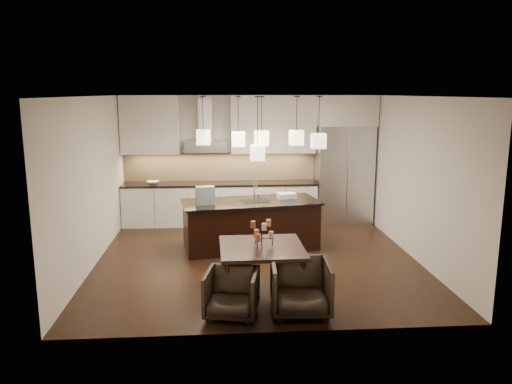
{
  "coord_description": "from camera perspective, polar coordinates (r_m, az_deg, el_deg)",
  "views": [
    {
      "loc": [
        -0.63,
        -8.32,
        2.87
      ],
      "look_at": [
        0.0,
        0.2,
        1.15
      ],
      "focal_mm": 35.0,
      "sensor_mm": 36.0,
      "label": 1
    }
  ],
  "objects": [
    {
      "name": "armchair_right",
      "position": [
        6.67,
        5.11,
        -10.81
      ],
      "size": [
        0.81,
        0.83,
        0.72
      ],
      "primitive_type": "imported",
      "rotation": [
        0.0,
        0.0,
        -0.06
      ],
      "color": "black",
      "rests_on": "floor"
    },
    {
      "name": "hood_canopy",
      "position": [
        10.87,
        -5.78,
        5.25
      ],
      "size": [
        0.9,
        0.52,
        0.24
      ],
      "primitive_type": "cube",
      "color": "#B7B7BA",
      "rests_on": "wall_back"
    },
    {
      "name": "wall_left",
      "position": [
        8.72,
        -18.31,
        1.09
      ],
      "size": [
        0.02,
        5.5,
        2.8
      ],
      "primitive_type": "cube",
      "color": "silver",
      "rests_on": "ground"
    },
    {
      "name": "pendant_c",
      "position": [
        8.8,
        0.64,
        6.17
      ],
      "size": [
        0.24,
        0.24,
        0.26
      ],
      "primitive_type": "cube",
      "color": "beige",
      "rests_on": "ceiling"
    },
    {
      "name": "candle_b",
      "position": [
        7.2,
        0.05,
        -4.68
      ],
      "size": [
        0.07,
        0.07,
        0.09
      ],
      "primitive_type": "cylinder",
      "rotation": [
        0.0,
        0.0,
        0.02
      ],
      "color": "#DD6C3E",
      "rests_on": "candelabra"
    },
    {
      "name": "island_top",
      "position": [
        9.21,
        -0.63,
        -1.15
      ],
      "size": [
        2.63,
        1.43,
        0.04
      ],
      "primitive_type": "cube",
      "rotation": [
        0.0,
        0.0,
        0.16
      ],
      "color": "black",
      "rests_on": "island_body"
    },
    {
      "name": "food_container",
      "position": [
        9.46,
        3.54,
        -0.42
      ],
      "size": [
        0.36,
        0.28,
        0.1
      ],
      "primitive_type": "cube",
      "rotation": [
        0.0,
        0.0,
        0.16
      ],
      "color": "silver",
      "rests_on": "island_top"
    },
    {
      "name": "candle_a",
      "position": [
        7.11,
        1.73,
        -4.89
      ],
      "size": [
        0.07,
        0.07,
        0.09
      ],
      "primitive_type": "cylinder",
      "rotation": [
        0.0,
        0.0,
        0.02
      ],
      "color": "beige",
      "rests_on": "candelabra"
    },
    {
      "name": "candle_c",
      "position": [
        6.98,
        0.22,
        -5.19
      ],
      "size": [
        0.07,
        0.07,
        0.09
      ],
      "primitive_type": "cylinder",
      "rotation": [
        0.0,
        0.0,
        0.02
      ],
      "color": "brown",
      "rests_on": "candelabra"
    },
    {
      "name": "fruit_bowl",
      "position": [
        10.97,
        -11.7,
        1.07
      ],
      "size": [
        0.28,
        0.28,
        0.06
      ],
      "primitive_type": "imported",
      "rotation": [
        0.0,
        0.0,
        -0.09
      ],
      "color": "silver",
      "rests_on": "countertop"
    },
    {
      "name": "ceiling",
      "position": [
        8.35,
        0.1,
        10.97
      ],
      "size": [
        5.5,
        5.5,
        0.02
      ],
      "primitive_type": "cube",
      "color": "white",
      "rests_on": "wall_back"
    },
    {
      "name": "dining_table",
      "position": [
        7.26,
        0.66,
        -8.88
      ],
      "size": [
        1.21,
        1.21,
        0.71
      ],
      "primitive_type": null,
      "rotation": [
        0.0,
        0.0,
        0.02
      ],
      "color": "black",
      "rests_on": "floor"
    },
    {
      "name": "floor",
      "position": [
        8.83,
        0.1,
        -7.66
      ],
      "size": [
        5.5,
        5.5,
        0.02
      ],
      "primitive_type": "cube",
      "color": "black",
      "rests_on": "ground"
    },
    {
      "name": "pendant_b",
      "position": [
        9.24,
        -2.03,
        6.05
      ],
      "size": [
        0.24,
        0.24,
        0.26
      ],
      "primitive_type": "cube",
      "color": "beige",
      "rests_on": "ceiling"
    },
    {
      "name": "refrigerator",
      "position": [
        11.19,
        9.96,
        1.97
      ],
      "size": [
        1.2,
        0.72,
        2.15
      ],
      "primitive_type": "cube",
      "color": "#B7B7BA",
      "rests_on": "floor"
    },
    {
      "name": "candle_d",
      "position": [
        7.15,
        1.43,
        -3.54
      ],
      "size": [
        0.07,
        0.07,
        0.09
      ],
      "primitive_type": "cylinder",
      "rotation": [
        0.0,
        0.0,
        0.02
      ],
      "color": "#DD6C3E",
      "rests_on": "candelabra"
    },
    {
      "name": "wall_right",
      "position": [
        9.11,
        17.7,
        1.55
      ],
      "size": [
        0.02,
        5.5,
        2.8
      ],
      "primitive_type": "cube",
      "color": "silver",
      "rests_on": "ground"
    },
    {
      "name": "pendant_f",
      "position": [
        8.66,
        0.19,
        4.5
      ],
      "size": [
        0.24,
        0.24,
        0.26
      ],
      "primitive_type": "cube",
      "color": "beige",
      "rests_on": "ceiling"
    },
    {
      "name": "lower_cabinets",
      "position": [
        11.03,
        -4.09,
        -1.39
      ],
      "size": [
        4.21,
        0.62,
        0.88
      ],
      "primitive_type": "cube",
      "color": "silver",
      "rests_on": "floor"
    },
    {
      "name": "island_body",
      "position": [
        9.32,
        -0.62,
        -3.83
      ],
      "size": [
        2.54,
        1.34,
        0.85
      ],
      "primitive_type": "cube",
      "rotation": [
        0.0,
        0.0,
        0.16
      ],
      "color": "black",
      "rests_on": "floor"
    },
    {
      "name": "candle_e",
      "position": [
        7.06,
        -0.34,
        -3.72
      ],
      "size": [
        0.07,
        0.07,
        0.09
      ],
      "primitive_type": "cylinder",
      "rotation": [
        0.0,
        0.0,
        0.02
      ],
      "color": "brown",
      "rests_on": "candelabra"
    },
    {
      "name": "pendant_d",
      "position": [
        9.11,
        4.64,
        6.2
      ],
      "size": [
        0.24,
        0.24,
        0.26
      ],
      "primitive_type": "cube",
      "color": "beige",
      "rests_on": "ceiling"
    },
    {
      "name": "pendant_a",
      "position": [
        8.87,
        -6.04,
        6.25
      ],
      "size": [
        0.24,
        0.24,
        0.26
      ],
      "primitive_type": "cube",
      "color": "beige",
      "rests_on": "ceiling"
    },
    {
      "name": "candle_f",
      "position": [
        6.94,
        0.93,
        -4.0
      ],
      "size": [
        0.07,
        0.07,
        0.09
      ],
      "primitive_type": "cylinder",
      "rotation": [
        0.0,
        0.0,
        0.02
      ],
      "color": "beige",
      "rests_on": "candelabra"
    },
    {
      "name": "hood_chimney",
      "position": [
        10.93,
        -5.82,
        8.43
      ],
      "size": [
        0.3,
        0.28,
        0.96
      ],
      "primitive_type": "cube",
      "color": "#B7B7BA",
      "rests_on": "hood_canopy"
    },
    {
      "name": "wall_front",
      "position": [
        5.79,
        2.15,
        -3.34
      ],
      "size": [
        5.5,
        0.02,
        2.8
      ],
      "primitive_type": "cube",
      "color": "silver",
      "rests_on": "ground"
    },
    {
      "name": "upper_cab_right",
      "position": [
        10.98,
        1.99,
        7.74
      ],
      "size": [
        1.85,
        0.35,
        1.25
      ],
      "primitive_type": "cube",
      "color": "silver",
      "rests_on": "wall_back"
    },
    {
      "name": "faucet",
      "position": [
        9.29,
        -0.18,
        0.23
      ],
      "size": [
        0.13,
        0.24,
        0.37
      ],
      "primitive_type": null,
      "rotation": [
        0.0,
        0.0,
        0.16
      ],
      "color": "silver",
      "rests_on": "island_top"
    },
    {
      "name": "upper_cab_left",
      "position": [
        11.02,
        -12.0,
        7.51
      ],
      "size": [
        1.25,
        0.35,
        1.25
      ],
      "primitive_type": "cube",
      "color": "silver",
      "rests_on": "wall_back"
    },
    {
      "name": "countertop",
      "position": [
        10.93,
        -4.13,
        0.97
      ],
      "size": [
        4.21,
        0.66,
        0.04
      ],
      "primitive_type": "cube",
      "color": "black",
      "rests_on": "lower_cabinets"
    },
    {
      "name": "candelabra",
      "position": [
        7.09,
        0.67,
        -4.61
      ],
      "size": [
        0.35,
        0.35,
        0.42
      ],
      "primitive_type": null,
      "rotation": [
        0.0,
        0.0,
        0.02
      ],
      "color": "black",
      "rests_on": "dining_table"
    },
    {
      "name": "backsplash",
      "position": [
        11.17,
        -4.15,
        2.93
      ],
      "size": [
        4.21,
        0.02,
        0.63
      ],
      "primitive_type": "cube",
      "color": "tan",
      "rests_on": "countertop"
    },
    {
      "name": "pendant_e",
      "position": [
        8.97,
        7.16,
        5.81
      ],
      "size": [
        0.24,
        0.24,
        0.26
      ],
      "primitive_type": "cube",
      "color": "beige",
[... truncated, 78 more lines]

